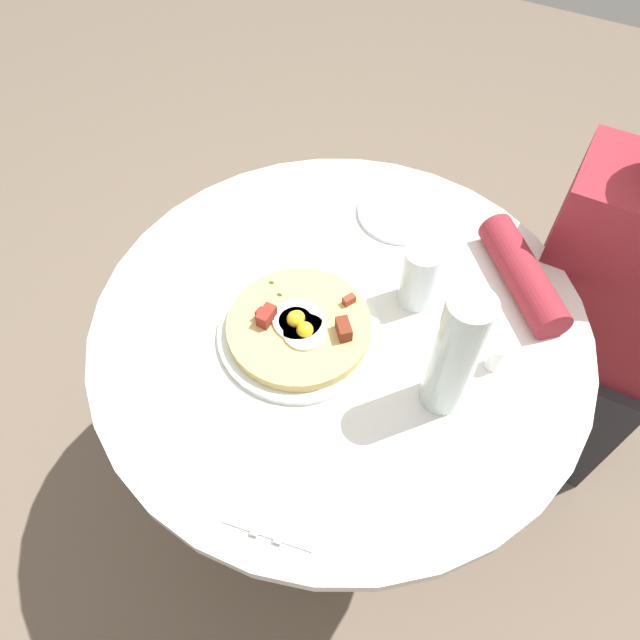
# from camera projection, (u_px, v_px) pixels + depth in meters

# --- Properties ---
(ground_plane) EXTENTS (6.00, 6.00, 0.00)m
(ground_plane) POSITION_uv_depth(u_px,v_px,m) (333.00, 471.00, 1.68)
(ground_plane) COLOR #6B5B4C
(dining_table) EXTENTS (0.92, 0.92, 0.75)m
(dining_table) POSITION_uv_depth(u_px,v_px,m) (338.00, 369.00, 1.21)
(dining_table) COLOR silver
(dining_table) RESTS_ON ground_plane
(person_seated) EXTENTS (0.51, 0.45, 1.14)m
(person_seated) POSITION_uv_depth(u_px,v_px,m) (598.00, 329.00, 1.35)
(person_seated) COLOR #2D2D33
(person_seated) RESTS_ON ground_plane
(pizza_plate) EXTENTS (0.29, 0.29, 0.01)m
(pizza_plate) POSITION_uv_depth(u_px,v_px,m) (299.00, 332.00, 1.04)
(pizza_plate) COLOR silver
(pizza_plate) RESTS_ON dining_table
(breakfast_pizza) EXTENTS (0.26, 0.26, 0.05)m
(breakfast_pizza) POSITION_uv_depth(u_px,v_px,m) (299.00, 326.00, 1.03)
(breakfast_pizza) COLOR tan
(breakfast_pizza) RESTS_ON pizza_plate
(bread_plate) EXTENTS (0.18, 0.18, 0.01)m
(bread_plate) POSITION_uv_depth(u_px,v_px,m) (401.00, 213.00, 1.23)
(bread_plate) COLOR white
(bread_plate) RESTS_ON dining_table
(napkin) EXTENTS (0.17, 0.19, 0.00)m
(napkin) POSITION_uv_depth(u_px,v_px,m) (286.00, 483.00, 0.88)
(napkin) COLOR white
(napkin) RESTS_ON dining_table
(fork) EXTENTS (0.04, 0.18, 0.00)m
(fork) POSITION_uv_depth(u_px,v_px,m) (275.00, 478.00, 0.88)
(fork) COLOR silver
(fork) RESTS_ON napkin
(knife) EXTENTS (0.04, 0.18, 0.00)m
(knife) POSITION_uv_depth(u_px,v_px,m) (297.00, 485.00, 0.88)
(knife) COLOR silver
(knife) RESTS_ON napkin
(water_glass) EXTENTS (0.07, 0.07, 0.13)m
(water_glass) POSITION_uv_depth(u_px,v_px,m) (419.00, 277.00, 1.04)
(water_glass) COLOR silver
(water_glass) RESTS_ON dining_table
(water_bottle) EXTENTS (0.07, 0.07, 0.26)m
(water_bottle) POSITION_uv_depth(u_px,v_px,m) (455.00, 355.00, 0.87)
(water_bottle) COLOR silver
(water_bottle) RESTS_ON dining_table
(salt_shaker) EXTENTS (0.03, 0.03, 0.06)m
(salt_shaker) POSITION_uv_depth(u_px,v_px,m) (496.00, 357.00, 0.99)
(salt_shaker) COLOR white
(salt_shaker) RESTS_ON dining_table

